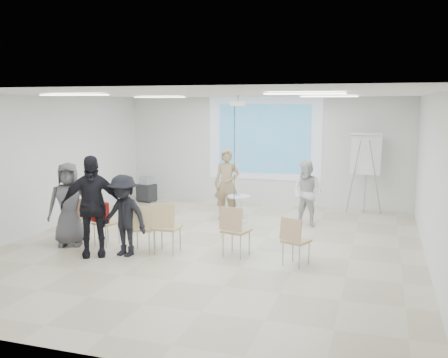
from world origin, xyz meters
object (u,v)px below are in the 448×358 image
(audience_outer, at_px, (69,199))
(player_left, at_px, (227,180))
(chair_left_inner, at_px, (141,225))
(player_right, at_px, (307,190))
(flipchart_easel, at_px, (366,155))
(audience_mid, at_px, (124,210))
(chair_center, at_px, (165,224))
(chair_right_inner, at_px, (234,227))
(laptop, at_px, (143,226))
(av_cart, at_px, (147,190))
(chair_far_left, at_px, (75,216))
(audience_left, at_px, (91,199))
(pedestal_table, at_px, (239,207))
(chair_right_far, at_px, (294,237))
(chair_left_mid, at_px, (103,220))

(audience_outer, bearing_deg, player_left, 29.41)
(chair_left_inner, distance_m, audience_outer, 1.68)
(player_right, bearing_deg, player_left, -161.61)
(player_right, height_order, flipchart_easel, flipchart_easel)
(audience_mid, bearing_deg, chair_center, 32.71)
(chair_center, distance_m, chair_right_inner, 1.30)
(chair_right_inner, height_order, laptop, chair_right_inner)
(chair_left_inner, distance_m, av_cart, 5.11)
(chair_far_left, xyz_separation_m, audience_left, (0.83, -0.66, 0.53))
(player_left, distance_m, player_right, 1.97)
(chair_far_left, relative_size, audience_outer, 0.50)
(audience_left, distance_m, audience_outer, 0.95)
(pedestal_table, height_order, laptop, pedestal_table)
(audience_left, bearing_deg, chair_right_inner, -13.76)
(audience_left, bearing_deg, audience_outer, 121.17)
(chair_far_left, bearing_deg, audience_outer, -90.61)
(audience_left, relative_size, audience_outer, 1.16)
(player_left, distance_m, audience_mid, 3.55)
(pedestal_table, distance_m, chair_center, 2.93)
(chair_far_left, bearing_deg, flipchart_easel, 34.30)
(chair_center, relative_size, audience_outer, 0.53)
(chair_right_far, height_order, audience_mid, audience_mid)
(laptop, distance_m, audience_mid, 0.53)
(pedestal_table, height_order, player_left, player_left)
(chair_center, bearing_deg, laptop, 174.97)
(chair_left_inner, xyz_separation_m, chair_center, (0.46, 0.08, 0.04))
(chair_left_mid, xyz_separation_m, av_cart, (-1.22, 4.37, -0.20))
(chair_left_mid, height_order, chair_center, chair_center)
(chair_right_far, relative_size, flipchart_easel, 0.42)
(chair_center, xyz_separation_m, audience_left, (-1.28, -0.46, 0.49))
(player_left, relative_size, av_cart, 2.72)
(player_left, xyz_separation_m, audience_left, (-1.51, -3.59, 0.10))
(player_right, bearing_deg, flipchart_easel, 74.29)
(laptop, bearing_deg, audience_left, 22.27)
(player_left, relative_size, laptop, 5.72)
(audience_left, bearing_deg, audience_mid, -12.16)
(chair_right_inner, distance_m, flipchart_easel, 5.11)
(audience_mid, height_order, audience_outer, audience_outer)
(player_left, xyz_separation_m, flipchart_easel, (3.19, 1.64, 0.55))
(chair_far_left, xyz_separation_m, av_cart, (-0.54, 4.33, -0.22))
(chair_center, distance_m, audience_mid, 0.81)
(chair_far_left, relative_size, flipchart_easel, 0.45)
(chair_far_left, distance_m, audience_mid, 1.52)
(chair_far_left, distance_m, chair_left_inner, 1.67)
(player_right, relative_size, chair_right_far, 1.93)
(flipchart_easel, bearing_deg, pedestal_table, -140.05)
(chair_left_inner, xyz_separation_m, flipchart_easel, (3.88, 4.85, 0.98))
(audience_mid, bearing_deg, audience_left, -152.70)
(chair_left_mid, distance_m, flipchart_easel, 6.76)
(audience_outer, bearing_deg, chair_center, -24.05)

